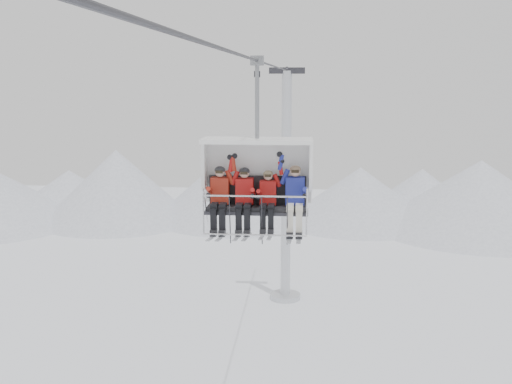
# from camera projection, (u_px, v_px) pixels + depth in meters

# --- Properties ---
(ridgeline) EXTENTS (72.00, 21.00, 7.00)m
(ridgeline) POSITION_uv_depth(u_px,v_px,m) (275.00, 192.00, 57.29)
(ridgeline) COLOR white
(ridgeline) RESTS_ON ground
(lift_tower_right) EXTENTS (2.00, 1.80, 13.48)m
(lift_tower_right) POSITION_uv_depth(u_px,v_px,m) (286.00, 203.00, 36.98)
(lift_tower_right) COLOR silver
(lift_tower_right) RESTS_ON ground
(haul_cable) EXTENTS (0.06, 50.00, 0.06)m
(haul_cable) POSITION_uv_depth(u_px,v_px,m) (256.00, 60.00, 14.06)
(haul_cable) COLOR #2F2E33
(haul_cable) RESTS_ON lift_tower_left
(chairlift_carrier) EXTENTS (2.54, 1.17, 3.98)m
(chairlift_carrier) POSITION_uv_depth(u_px,v_px,m) (258.00, 174.00, 14.96)
(chairlift_carrier) COLOR black
(chairlift_carrier) RESTS_ON haul_cable
(skier_far_left) EXTENTS (0.42, 1.69, 1.65)m
(skier_far_left) POSITION_uv_depth(u_px,v_px,m) (220.00, 196.00, 14.81)
(skier_far_left) COLOR #AA2819
(skier_far_left) RESTS_ON chairlift_carrier
(skier_center_left) EXTENTS (0.41, 1.69, 1.62)m
(skier_center_left) POSITION_uv_depth(u_px,v_px,m) (244.00, 197.00, 14.77)
(skier_center_left) COLOR red
(skier_center_left) RESTS_ON chairlift_carrier
(skier_center_right) EXTENTS (0.38, 1.69, 1.52)m
(skier_center_right) POSITION_uv_depth(u_px,v_px,m) (268.00, 199.00, 14.72)
(skier_center_right) COLOR #A71613
(skier_center_right) RESTS_ON chairlift_carrier
(skier_far_right) EXTENTS (0.43, 1.69, 1.71)m
(skier_far_right) POSITION_uv_depth(u_px,v_px,m) (295.00, 197.00, 14.68)
(skier_far_right) COLOR #242D9A
(skier_far_right) RESTS_ON chairlift_carrier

